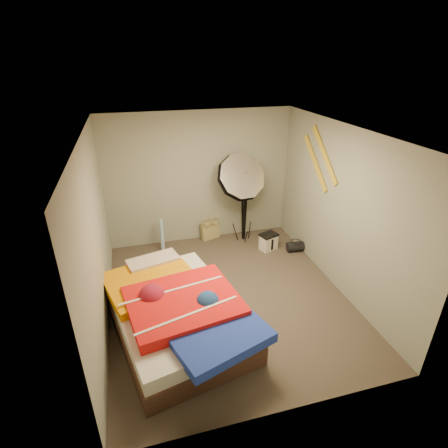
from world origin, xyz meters
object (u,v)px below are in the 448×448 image
object	(u,v)px
photo_umbrella	(240,178)
camera_tripod	(244,201)
bed	(176,311)
camera_case	(268,242)
wrapping_roll	(162,235)
duffel_bag	(295,247)
tote_bag	(210,230)

from	to	relation	value
photo_umbrella	camera_tripod	world-z (taller)	photo_umbrella
bed	camera_tripod	bearing A→B (deg)	53.30
bed	camera_case	bearing A→B (deg)	40.61
wrapping_roll	camera_case	distance (m)	2.01
photo_umbrella	camera_tripod	size ratio (longest dim) A/B	1.33
duffel_bag	photo_umbrella	distance (m)	1.67
camera_case	photo_umbrella	size ratio (longest dim) A/B	0.16
tote_bag	camera_tripod	bearing A→B (deg)	-32.10
wrapping_roll	photo_umbrella	world-z (taller)	photo_umbrella
duffel_bag	bed	xyz separation A→B (m)	(-2.46, -1.51, 0.22)
camera_case	photo_umbrella	bearing A→B (deg)	122.98
camera_case	bed	distance (m)	2.62
tote_bag	camera_tripod	size ratio (longest dim) A/B	0.26
photo_umbrella	bed	bearing A→B (deg)	-126.21
wrapping_roll	photo_umbrella	size ratio (longest dim) A/B	0.33
tote_bag	photo_umbrella	world-z (taller)	photo_umbrella
photo_umbrella	camera_case	bearing A→B (deg)	-37.47
photo_umbrella	camera_tripod	distance (m)	0.59
duffel_bag	tote_bag	bearing A→B (deg)	152.73
bed	camera_tripod	distance (m)	2.84
wrapping_roll	camera_tripod	bearing A→B (deg)	1.40
photo_umbrella	wrapping_roll	bearing A→B (deg)	174.85
duffel_bag	bed	bearing A→B (deg)	-143.62
camera_tripod	bed	bearing A→B (deg)	-126.70
camera_case	bed	xyz separation A→B (m)	(-1.99, -1.70, 0.17)
bed	tote_bag	bearing A→B (deg)	67.20
bed	camera_tripod	size ratio (longest dim) A/B	1.77
camera_case	photo_umbrella	world-z (taller)	photo_umbrella
tote_bag	duffel_bag	world-z (taller)	tote_bag
tote_bag	photo_umbrella	size ratio (longest dim) A/B	0.19
tote_bag	wrapping_roll	bearing A→B (deg)	175.18
tote_bag	duffel_bag	distance (m)	1.71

